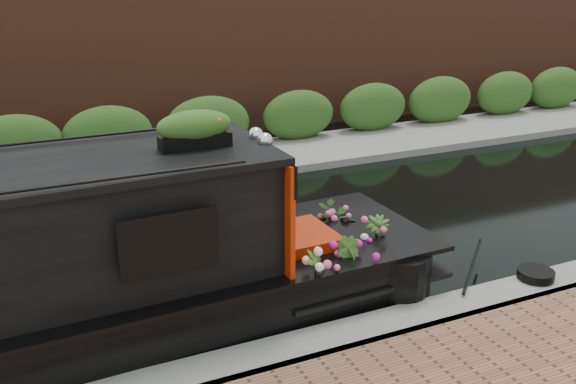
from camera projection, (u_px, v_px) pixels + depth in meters
name	position (u px, v px, depth m)	size (l,w,h in m)	color
ground	(180.00, 257.00, 9.93)	(80.00, 80.00, 0.00)	black
near_bank_coping	(261.00, 374.00, 7.10)	(40.00, 0.60, 0.50)	gray
far_bank_path	(126.00, 178.00, 13.52)	(40.00, 2.40, 0.34)	gray
far_hedge	(118.00, 167.00, 14.29)	(40.00, 1.10, 2.80)	#2D551C
far_brick_wall	(102.00, 144.00, 16.08)	(40.00, 1.00, 8.00)	brown
rope_fender	(410.00, 262.00, 9.32)	(0.38, 0.38, 0.44)	olive
coiled_mooring_rope	(536.00, 274.00, 8.70)	(0.49, 0.49, 0.12)	black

